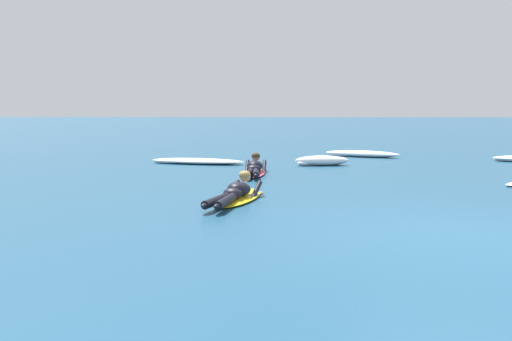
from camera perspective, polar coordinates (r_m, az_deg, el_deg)
ground_plane at (r=17.93m, az=10.08°, el=0.90°), size 120.00×120.00×0.00m
surfer_near at (r=10.34m, az=-1.94°, el=-2.28°), size 1.03×2.57×0.54m
surfer_far at (r=14.27m, az=-0.15°, el=0.17°), size 0.53×2.53×0.54m
whitewater_front at (r=19.40m, az=10.27°, el=1.60°), size 2.48×1.46×0.21m
whitewater_mid_right at (r=16.51m, az=6.43°, el=0.94°), size 1.55×0.68×0.28m
whitewater_back at (r=16.95m, az=-5.69°, el=0.90°), size 2.87×1.28×0.16m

